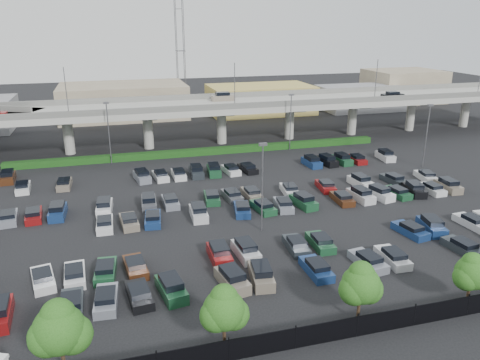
% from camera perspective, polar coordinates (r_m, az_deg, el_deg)
% --- Properties ---
extents(ground, '(280.00, 280.00, 0.00)m').
position_cam_1_polar(ground, '(60.89, 0.28, -3.07)').
color(ground, black).
extents(overpass, '(150.00, 13.00, 15.80)m').
position_cam_1_polar(overpass, '(89.03, -5.59, 8.60)').
color(overpass, '#9C9B94').
rests_on(overpass, ground).
extents(hedge, '(66.00, 1.60, 1.10)m').
position_cam_1_polar(hedge, '(83.79, -4.44, 3.47)').
color(hedge, '#113D12').
rests_on(hedge, ground).
extents(fence, '(70.00, 0.10, 2.00)m').
position_cam_1_polar(fence, '(37.57, 12.61, -17.29)').
color(fence, black).
rests_on(fence, ground).
extents(tree_row, '(65.07, 3.66, 5.94)m').
position_cam_1_polar(tree_row, '(37.51, 12.88, -12.57)').
color(tree_row, '#332316').
rests_on(tree_row, ground).
extents(parked_cars, '(62.89, 41.60, 1.67)m').
position_cam_1_polar(parked_cars, '(57.41, 1.25, -3.81)').
color(parked_cars, black).
rests_on(parked_cars, ground).
extents(light_poles, '(66.90, 48.38, 10.30)m').
position_cam_1_polar(light_poles, '(59.76, -4.05, 2.79)').
color(light_poles, '#54545A').
rests_on(light_poles, ground).
extents(distant_buildings, '(138.00, 24.00, 9.00)m').
position_cam_1_polar(distant_buildings, '(120.90, -2.18, 9.86)').
color(distant_buildings, gray).
rests_on(distant_buildings, ground).
extents(comm_tower, '(2.40, 2.40, 30.00)m').
position_cam_1_polar(comm_tower, '(129.94, -7.30, 15.62)').
color(comm_tower, '#54545A').
rests_on(comm_tower, ground).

